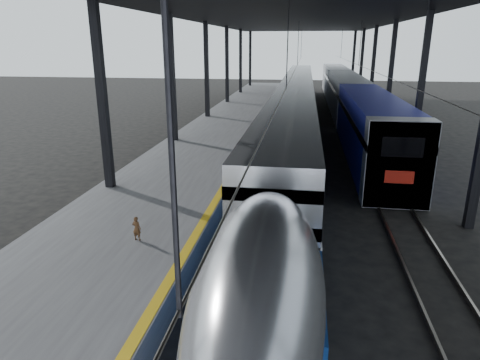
# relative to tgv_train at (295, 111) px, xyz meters

# --- Properties ---
(ground) EXTENTS (160.00, 160.00, 0.00)m
(ground) POSITION_rel_tgv_train_xyz_m (-2.00, -23.00, -1.90)
(ground) COLOR black
(ground) RESTS_ON ground
(platform) EXTENTS (6.00, 80.00, 1.00)m
(platform) POSITION_rel_tgv_train_xyz_m (-5.50, -3.00, -1.40)
(platform) COLOR #4C4C4F
(platform) RESTS_ON ground
(yellow_strip) EXTENTS (0.30, 80.00, 0.01)m
(yellow_strip) POSITION_rel_tgv_train_xyz_m (-2.70, -3.00, -0.90)
(yellow_strip) COLOR gold
(yellow_strip) RESTS_ON platform
(rails) EXTENTS (6.52, 80.00, 0.16)m
(rails) POSITION_rel_tgv_train_xyz_m (2.50, -3.00, -1.82)
(rails) COLOR slate
(rails) RESTS_ON ground
(canopy) EXTENTS (18.00, 75.00, 9.47)m
(canopy) POSITION_rel_tgv_train_xyz_m (-0.10, -3.00, 7.21)
(canopy) COLOR black
(canopy) RESTS_ON ground
(tgv_train) EXTENTS (2.84, 65.20, 4.07)m
(tgv_train) POSITION_rel_tgv_train_xyz_m (0.00, 0.00, 0.00)
(tgv_train) COLOR #ACAFB4
(tgv_train) RESTS_ON ground
(second_train) EXTENTS (2.95, 56.05, 4.06)m
(second_train) POSITION_rel_tgv_train_xyz_m (5.00, 10.70, 0.16)
(second_train) COLOR navy
(second_train) RESTS_ON ground
(child) EXTENTS (0.33, 0.24, 0.82)m
(child) POSITION_rel_tgv_train_xyz_m (-4.50, -23.15, -0.49)
(child) COLOR #442A16
(child) RESTS_ON platform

